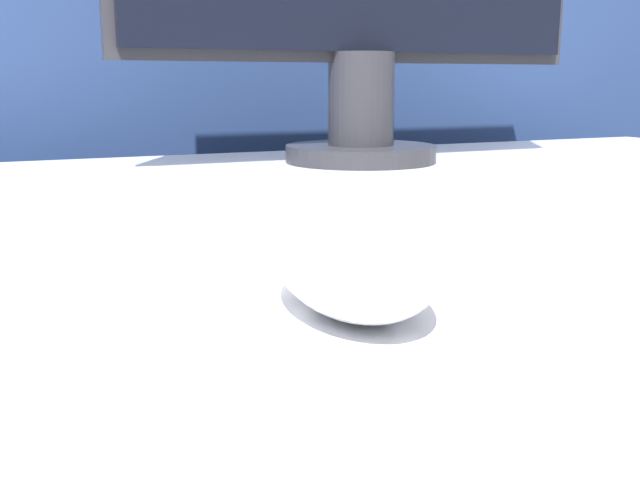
# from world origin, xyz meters

# --- Properties ---
(partition_panel) EXTENTS (5.00, 0.03, 1.21)m
(partition_panel) POSITION_xyz_m (0.00, 0.60, 0.60)
(partition_panel) COLOR navy
(partition_panel) RESTS_ON ground_plane
(computer_mouse_near) EXTENTS (0.08, 0.12, 0.04)m
(computer_mouse_near) POSITION_xyz_m (-0.01, -0.22, 0.79)
(computer_mouse_near) COLOR white
(computer_mouse_near) RESTS_ON desk
(keyboard) EXTENTS (0.37, 0.16, 0.02)m
(keyboard) POSITION_xyz_m (-0.07, -0.06, 0.78)
(keyboard) COLOR white
(keyboard) RESTS_ON desk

